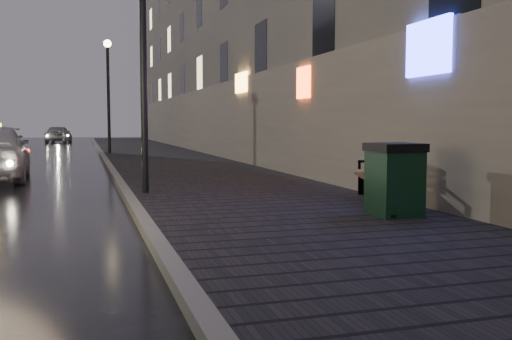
{
  "coord_description": "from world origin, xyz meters",
  "views": [
    {
      "loc": [
        0.65,
        -5.73,
        1.57
      ],
      "look_at": [
        3.17,
        2.57,
        0.85
      ],
      "focal_mm": 40.0,
      "sensor_mm": 36.0,
      "label": 1
    }
  ],
  "objects_px": {
    "lamp_near": "(143,27)",
    "lamp_far": "(108,82)",
    "trash_bin": "(394,179)",
    "car_far": "(58,134)",
    "bench": "(381,175)"
  },
  "relations": [
    {
      "from": "lamp_far",
      "to": "car_far",
      "type": "xyz_separation_m",
      "value": [
        -3.03,
        19.81,
        -2.8
      ]
    },
    {
      "from": "bench",
      "to": "lamp_far",
      "type": "bearing_deg",
      "value": 120.84
    },
    {
      "from": "lamp_far",
      "to": "trash_bin",
      "type": "distance_m",
      "value": 20.53
    },
    {
      "from": "lamp_near",
      "to": "bench",
      "type": "bearing_deg",
      "value": -30.31
    },
    {
      "from": "lamp_near",
      "to": "bench",
      "type": "distance_m",
      "value": 5.53
    },
    {
      "from": "lamp_near",
      "to": "lamp_far",
      "type": "relative_size",
      "value": 1.0
    },
    {
      "from": "lamp_far",
      "to": "bench",
      "type": "distance_m",
      "value": 19.04
    },
    {
      "from": "lamp_far",
      "to": "trash_bin",
      "type": "height_order",
      "value": "lamp_far"
    },
    {
      "from": "trash_bin",
      "to": "car_far",
      "type": "distance_m",
      "value": 40.38
    },
    {
      "from": "bench",
      "to": "car_far",
      "type": "bearing_deg",
      "value": 118.89
    },
    {
      "from": "trash_bin",
      "to": "lamp_far",
      "type": "bearing_deg",
      "value": 98.42
    },
    {
      "from": "lamp_far",
      "to": "bench",
      "type": "xyz_separation_m",
      "value": [
        4.07,
        -18.38,
        -2.89
      ]
    },
    {
      "from": "lamp_far",
      "to": "car_far",
      "type": "height_order",
      "value": "lamp_far"
    },
    {
      "from": "trash_bin",
      "to": "bench",
      "type": "bearing_deg",
      "value": 65.75
    },
    {
      "from": "bench",
      "to": "car_far",
      "type": "height_order",
      "value": "car_far"
    }
  ]
}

